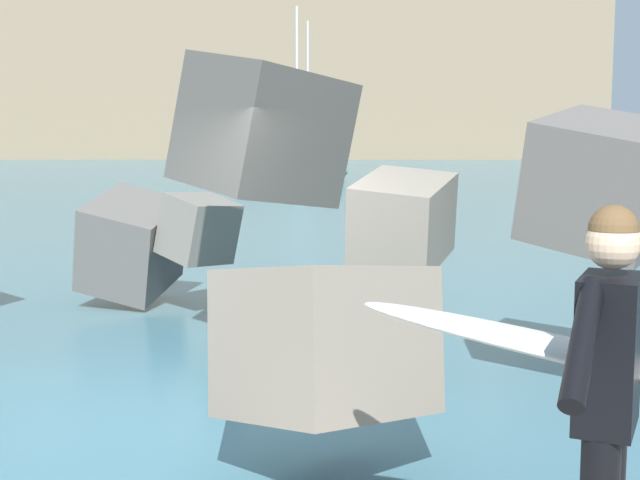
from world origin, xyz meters
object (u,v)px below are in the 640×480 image
at_px(mooring_buoy_middle, 401,185).
at_px(boat_mid_left, 304,163).
at_px(surfer_with_board, 601,385).
at_px(boat_near_right, 289,170).

bearing_deg(mooring_buoy_middle, boat_mid_left, 105.21).
bearing_deg(boat_mid_left, surfer_with_board, -86.86).
height_order(boat_near_right, boat_mid_left, boat_mid_left).
xyz_separation_m(boat_mid_left, mooring_buoy_middle, (4.17, -15.32, -0.27)).
height_order(surfer_with_board, boat_mid_left, boat_mid_left).
height_order(boat_mid_left, mooring_buoy_middle, boat_mid_left).
bearing_deg(surfer_with_board, boat_mid_left, 93.14).
distance_m(surfer_with_board, boat_mid_left, 45.88).
bearing_deg(surfer_with_board, boat_near_right, 94.65).
bearing_deg(boat_mid_left, boat_near_right, -92.37).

